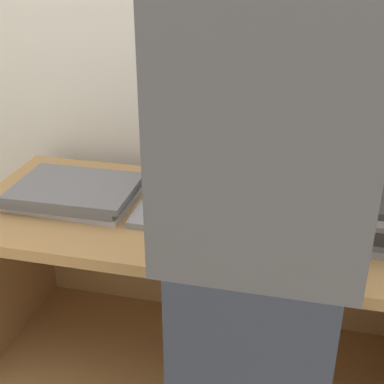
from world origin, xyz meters
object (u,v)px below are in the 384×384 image
(laptop_open, at_px, (203,189))
(person, at_px, (257,249))
(laptop_stack_left, at_px, (75,192))
(laptop_stack_right, at_px, (339,209))

(laptop_open, bearing_deg, person, -67.50)
(laptop_stack_left, bearing_deg, laptop_open, 8.76)
(laptop_open, distance_m, laptop_stack_right, 0.41)
(laptop_stack_left, xyz_separation_m, person, (0.64, -0.49, 0.18))
(laptop_open, height_order, laptop_stack_right, laptop_open)
(laptop_stack_right, relative_size, person, 0.24)
(laptop_open, distance_m, person, 0.62)
(laptop_stack_left, height_order, person, person)
(laptop_stack_left, bearing_deg, person, -37.73)
(person, bearing_deg, laptop_stack_right, 70.13)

